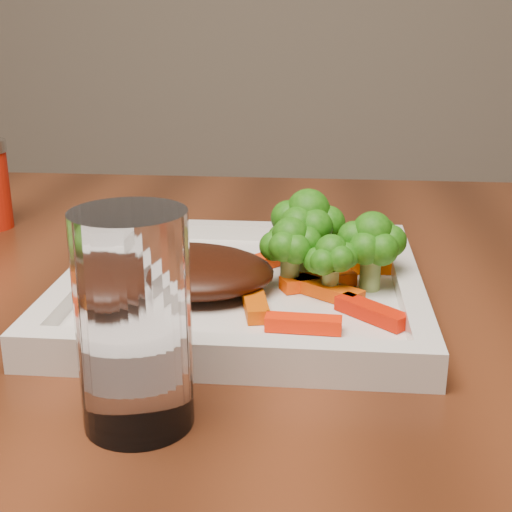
{
  "coord_description": "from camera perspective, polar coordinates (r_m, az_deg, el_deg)",
  "views": [
    {
      "loc": [
        0.23,
        -0.52,
        0.96
      ],
      "look_at": [
        0.19,
        -0.0,
        0.79
      ],
      "focal_mm": 50.0,
      "sensor_mm": 36.0,
      "label": 1
    }
  ],
  "objects": [
    {
      "name": "carrot_3",
      "position": [
        0.59,
        9.53,
        -0.81
      ],
      "size": [
        0.05,
        0.02,
        0.01
      ],
      "primitive_type": "cube",
      "rotation": [
        0.0,
        0.0,
        0.07
      ],
      "color": "#FF5A04",
      "rests_on": "plate"
    },
    {
      "name": "carrot_5",
      "position": [
        0.54,
        5.49,
        -2.7
      ],
      "size": [
        0.06,
        0.05,
        0.01
      ],
      "primitive_type": "cube",
      "rotation": [
        0.0,
        0.0,
        -0.64
      ],
      "color": "#DC4503",
      "rests_on": "plate"
    },
    {
      "name": "steak",
      "position": [
        0.55,
        -5.56,
        -1.13
      ],
      "size": [
        0.15,
        0.12,
        0.03
      ],
      "primitive_type": "ellipsoid",
      "rotation": [
        0.0,
        0.0,
        -0.15
      ],
      "color": "#351207",
      "rests_on": "plate"
    },
    {
      "name": "carrot_4",
      "position": [
        0.61,
        2.25,
        0.09
      ],
      "size": [
        0.05,
        0.06,
        0.01
      ],
      "primitive_type": "cube",
      "rotation": [
        0.0,
        0.0,
        0.85
      ],
      "color": "red",
      "rests_on": "plate"
    },
    {
      "name": "broccoli_0",
      "position": [
        0.57,
        4.16,
        1.92
      ],
      "size": [
        0.07,
        0.07,
        0.07
      ],
      "primitive_type": null,
      "rotation": [
        0.0,
        0.0,
        0.01
      ],
      "color": "#127113",
      "rests_on": "plate"
    },
    {
      "name": "broccoli_3",
      "position": [
        0.54,
        2.75,
        0.5
      ],
      "size": [
        0.06,
        0.06,
        0.06
      ],
      "primitive_type": null,
      "rotation": [
        0.0,
        0.0,
        0.26
      ],
      "color": "#1B5F0F",
      "rests_on": "plate"
    },
    {
      "name": "carrot_1",
      "position": [
        0.5,
        9.22,
        -4.44
      ],
      "size": [
        0.05,
        0.05,
        0.01
      ],
      "primitive_type": "cube",
      "rotation": [
        0.0,
        0.0,
        -0.76
      ],
      "color": "red",
      "rests_on": "plate"
    },
    {
      "name": "carrot_6",
      "position": [
        0.55,
        5.0,
        -1.99
      ],
      "size": [
        0.06,
        0.04,
        0.01
      ],
      "primitive_type": "cube",
      "rotation": [
        0.0,
        0.0,
        0.44
      ],
      "color": "#FF4504",
      "rests_on": "plate"
    },
    {
      "name": "plate",
      "position": [
        0.56,
        -1.02,
        -2.98
      ],
      "size": [
        0.27,
        0.27,
        0.01
      ],
      "primitive_type": "cube",
      "color": "white",
      "rests_on": "dining_table"
    },
    {
      "name": "broccoli_2",
      "position": [
        0.53,
        6.02,
        -0.26
      ],
      "size": [
        0.06,
        0.06,
        0.06
      ],
      "primitive_type": null,
      "rotation": [
        0.0,
        0.0,
        0.25
      ],
      "color": "#287A14",
      "rests_on": "plate"
    },
    {
      "name": "carrot_2",
      "position": [
        0.51,
        -0.11,
        -3.73
      ],
      "size": [
        0.03,
        0.06,
        0.01
      ],
      "primitive_type": "cube",
      "rotation": [
        0.0,
        0.0,
        1.77
      ],
      "color": "#CA4A03",
      "rests_on": "plate"
    },
    {
      "name": "broccoli_1",
      "position": [
        0.55,
        9.22,
        0.55
      ],
      "size": [
        0.06,
        0.06,
        0.06
      ],
      "primitive_type": null,
      "rotation": [
        0.0,
        0.0,
        -0.1
      ],
      "color": "#186010",
      "rests_on": "plate"
    },
    {
      "name": "carrot_0",
      "position": [
        0.48,
        3.81,
        -5.41
      ],
      "size": [
        0.05,
        0.02,
        0.01
      ],
      "primitive_type": "cube",
      "rotation": [
        0.0,
        0.0,
        -0.05
      ],
      "color": "#FF2504",
      "rests_on": "plate"
    },
    {
      "name": "drinking_glass",
      "position": [
        0.38,
        -9.74,
        -5.2
      ],
      "size": [
        0.07,
        0.07,
        0.12
      ],
      "primitive_type": "cylinder",
      "rotation": [
        0.0,
        0.0,
        -0.13
      ],
      "color": "white",
      "rests_on": "dining_table"
    }
  ]
}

